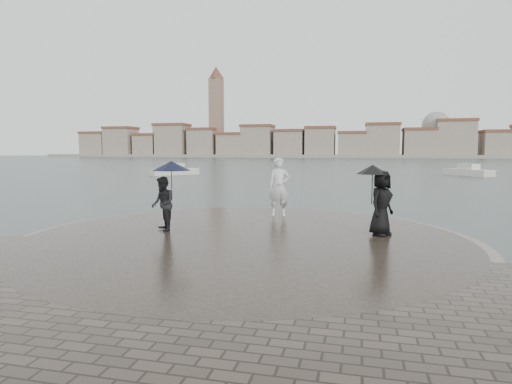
# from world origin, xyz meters

# --- Properties ---
(ground) EXTENTS (400.00, 400.00, 0.00)m
(ground) POSITION_xyz_m (0.00, 0.00, 0.00)
(ground) COLOR #2B3835
(ground) RESTS_ON ground
(kerb_ring) EXTENTS (12.50, 12.50, 0.32)m
(kerb_ring) POSITION_xyz_m (0.00, 3.50, 0.16)
(kerb_ring) COLOR gray
(kerb_ring) RESTS_ON ground
(quay_tip) EXTENTS (11.90, 11.90, 0.36)m
(quay_tip) POSITION_xyz_m (0.00, 3.50, 0.18)
(quay_tip) COLOR #2D261E
(quay_tip) RESTS_ON ground
(statue) EXTENTS (0.84, 0.63, 2.09)m
(statue) POSITION_xyz_m (0.26, 7.26, 1.41)
(statue) COLOR silver
(statue) RESTS_ON quay_tip
(visitor_left) EXTENTS (1.28, 1.15, 2.04)m
(visitor_left) POSITION_xyz_m (-2.44, 3.67, 1.51)
(visitor_left) COLOR black
(visitor_left) RESTS_ON quay_tip
(visitor_right) EXTENTS (1.19, 1.09, 1.95)m
(visitor_right) POSITION_xyz_m (3.59, 4.46, 1.45)
(visitor_right) COLOR black
(visitor_right) RESTS_ON quay_tip
(far_skyline) EXTENTS (260.00, 20.00, 37.00)m
(far_skyline) POSITION_xyz_m (-6.29, 160.71, 5.61)
(far_skyline) COLOR gray
(far_skyline) RESTS_ON ground
(boats) EXTENTS (45.67, 11.34, 1.50)m
(boats) POSITION_xyz_m (6.89, 39.59, 0.38)
(boats) COLOR beige
(boats) RESTS_ON ground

